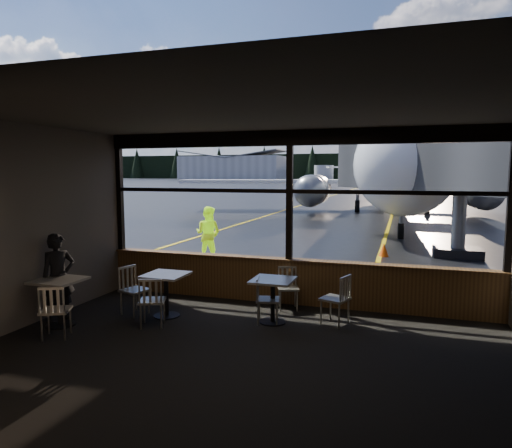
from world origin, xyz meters
The scene contains 31 objects.
ground_plane centered at (0.00, 120.00, 0.00)m, with size 520.00×520.00×0.00m, color black.
carpet_floor centered at (0.00, -3.00, 0.01)m, with size 8.00×6.00×0.01m, color black.
ceiling centered at (0.00, -3.00, 3.50)m, with size 8.00×6.00×0.04m, color #38332D.
wall_left centered at (-4.00, -3.00, 1.75)m, with size 0.04×6.00×3.50m, color #4E463E.
wall_back centered at (0.00, -6.00, 1.75)m, with size 8.00×0.04×3.50m, color #4E463E.
window_sill centered at (0.00, 0.00, 0.45)m, with size 8.00×0.28×0.90m, color #503218.
window_header centered at (0.00, 0.00, 3.35)m, with size 8.00×0.18×0.30m, color black.
mullion_left centered at (-3.95, 0.00, 2.20)m, with size 0.12×0.12×2.60m, color black.
mullion_centre centered at (0.00, 0.00, 2.20)m, with size 0.12×0.12×2.60m, color black.
mullion_right centered at (3.95, 0.00, 2.20)m, with size 0.12×0.12×2.60m, color black.
window_transom centered at (0.00, 0.00, 2.30)m, with size 8.00×0.10×0.08m, color black.
airliner centered at (1.45, 22.46, 5.44)m, with size 29.66×35.59×10.88m, color white, non-canonical shape.
jet_bridge centered at (3.60, 5.50, 2.33)m, with size 8.73×10.67×4.66m, color #2D2D30, non-canonical shape.
cafe_table_near centered at (0.02, -1.27, 0.40)m, with size 0.72×0.72×0.80m, color #ACA69F, non-canonical shape.
cafe_table_mid centered at (-1.96, -1.54, 0.41)m, with size 0.74×0.74×0.81m, color #A39E96, non-canonical shape.
cafe_table_left centered at (-3.47, -2.57, 0.42)m, with size 0.76×0.76×0.83m, color #9B968E, non-canonical shape.
chair_near_e centered at (1.08, -1.02, 0.45)m, with size 0.50×0.50×0.91m, color beige, non-canonical shape.
chair_near_w centered at (-0.06, -1.32, 0.42)m, with size 0.46×0.46×0.84m, color #B7B2A5, non-canonical shape.
chair_near_n centered at (0.08, -0.40, 0.42)m, with size 0.45×0.45×0.83m, color beige, non-canonical shape.
chair_mid_s centered at (-1.92, -2.10, 0.45)m, with size 0.49×0.49×0.89m, color #ABA79B, non-canonical shape.
chair_mid_w centered at (-2.58, -1.62, 0.46)m, with size 0.50×0.50×0.92m, color #BBB7A9, non-canonical shape.
chair_left_s centered at (-3.10, -3.08, 0.45)m, with size 0.49×0.49×0.90m, color #ACA79B, non-canonical shape.
passenger centered at (-3.70, -2.32, 0.79)m, with size 0.58×0.38×1.59m, color black.
ground_crew centered at (-3.45, 3.73, 0.83)m, with size 0.81×0.63×1.66m, color #BFF219.
cone_nose centered at (1.62, 6.12, 0.22)m, with size 0.31×0.31×0.44m, color orange.
hangar_left centered at (-70.00, 180.00, 5.50)m, with size 45.00×18.00×11.00m, color silver, non-canonical shape.
hangar_mid centered at (0.00, 185.00, 5.00)m, with size 38.00×15.00×10.00m, color silver, non-canonical shape.
fuel_tank_a centered at (-30.00, 182.00, 3.00)m, with size 8.00×8.00×6.00m, color silver.
fuel_tank_b centered at (-20.00, 182.00, 3.00)m, with size 8.00×8.00×6.00m, color silver.
fuel_tank_c centered at (-10.00, 182.00, 3.00)m, with size 8.00×8.00×6.00m, color silver.
treeline centered at (0.00, 210.00, 6.00)m, with size 360.00×3.00×12.00m, color black.
Camera 1 is at (2.17, -8.87, 2.66)m, focal length 32.00 mm.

